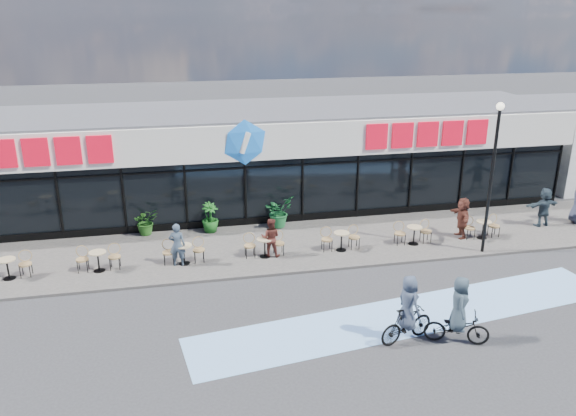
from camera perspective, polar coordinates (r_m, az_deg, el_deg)
The scene contains 21 objects.
ground at distance 18.22m, azimuth -1.28°, elevation -9.80°, with size 120.00×120.00×0.00m, color #28282B.
sidewalk at distance 22.18m, azimuth -3.40°, elevation -4.08°, with size 44.00×5.00×0.10m, color #54504B.
bike_lane at distance 18.06m, azimuth 12.43°, elevation -10.58°, with size 14.00×2.20×0.01m, color #72A2D8.
building at distance 26.55m, azimuth -5.24°, elevation 5.10°, with size 30.60×6.57×4.75m.
lamp_post at distance 21.93m, azimuth 20.07°, elevation 3.91°, with size 0.28×0.28×5.73m.
bistro_set_1 at distance 21.79m, azimuth -26.55°, elevation -5.25°, with size 1.54×0.62×0.90m.
bistro_set_2 at distance 21.17m, azimuth -18.70°, elevation -4.85°, with size 1.54×0.62×0.90m.
bistro_set_3 at distance 20.97m, azimuth -10.55°, elevation -4.34°, with size 1.54×0.62×0.90m.
bistro_set_4 at distance 21.19m, azimuth -2.42°, elevation -3.74°, with size 1.54×0.62×0.90m.
bistro_set_5 at distance 21.83m, azimuth 5.38°, elevation -3.09°, with size 1.54×0.62×0.90m.
bistro_set_6 at distance 22.85m, azimuth 12.60°, elevation -2.44°, with size 1.54×0.62×0.90m.
bistro_set_7 at distance 24.19m, azimuth 19.11°, elevation -1.82°, with size 1.54×0.62×0.90m.
potted_plant_left at distance 23.90m, azimuth -14.24°, elevation -1.33°, with size 1.00×0.87×1.12m, color #215317.
potted_plant_mid at distance 23.61m, azimuth -7.94°, elevation -0.96°, with size 0.71×0.71×1.26m, color #165017.
potted_plant_right at distance 23.98m, azimuth -0.96°, elevation -0.35°, with size 1.20×1.04×1.34m, color #1B5F2D.
patron_left at distance 20.65m, azimuth -11.19°, elevation -3.68°, with size 0.59×0.39×1.62m, color #344251.
patron_right at distance 21.07m, azimuth -1.79°, elevation -3.00°, with size 0.73×0.57×1.50m, color #4B211B.
pedestrian_a at distance 23.86m, azimuth 17.27°, elevation -0.93°, with size 1.56×0.50×1.68m, color #50261C.
pedestrian_c at distance 26.35m, azimuth 24.57°, elevation 0.10°, with size 1.57×0.50×1.70m, color #2B3943.
cyclist_a at distance 16.38m, azimuth 12.03°, elevation -10.65°, with size 1.85×1.01×2.03m.
cyclist_c at distance 16.68m, azimuth 16.86°, elevation -10.73°, with size 1.91×1.25×2.04m.
Camera 1 is at (-2.83, -15.63, 8.94)m, focal length 35.00 mm.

